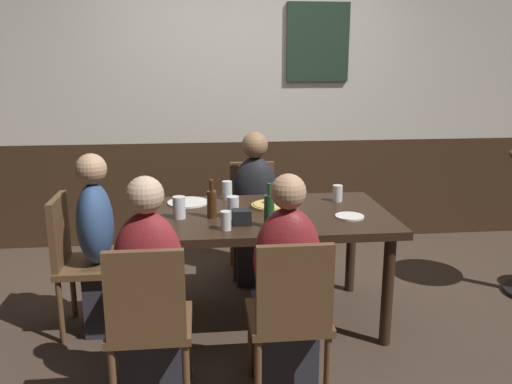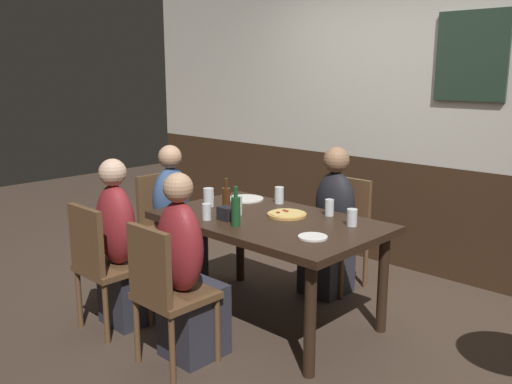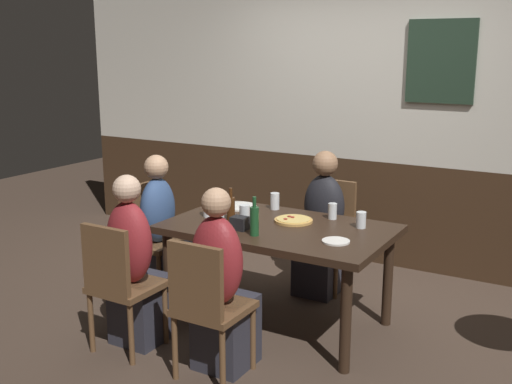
{
  "view_description": "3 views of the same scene",
  "coord_description": "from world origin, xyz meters",
  "views": [
    {
      "loc": [
        -0.42,
        -3.23,
        1.7
      ],
      "look_at": [
        -0.08,
        -0.06,
        0.89
      ],
      "focal_mm": 37.44,
      "sensor_mm": 36.0,
      "label": 1
    },
    {
      "loc": [
        2.44,
        -2.68,
        1.73
      ],
      "look_at": [
        -0.05,
        -0.07,
        0.93
      ],
      "focal_mm": 38.63,
      "sensor_mm": 36.0,
      "label": 2
    },
    {
      "loc": [
        1.96,
        -3.66,
        1.95
      ],
      "look_at": [
        -0.24,
        0.1,
        0.93
      ],
      "focal_mm": 43.51,
      "sensor_mm": 36.0,
      "label": 3
    }
  ],
  "objects": [
    {
      "name": "person_mid_near",
      "position": [
        0.0,
        -0.72,
        0.49
      ],
      "size": [
        0.34,
        0.37,
        1.16
      ],
      "color": "#2D2D38",
      "rests_on": "ground_plane"
    },
    {
      "name": "person_mid_far",
      "position": [
        -0.0,
        0.72,
        0.49
      ],
      "size": [
        0.34,
        0.37,
        1.16
      ],
      "color": "#2D2D38",
      "rests_on": "ground_plane"
    },
    {
      "name": "plate_white_small",
      "position": [
        0.49,
        -0.15,
        0.75
      ],
      "size": [
        0.18,
        0.18,
        0.01
      ],
      "primitive_type": "cylinder",
      "color": "white",
      "rests_on": "dining_table"
    },
    {
      "name": "beer_bottle_brown",
      "position": [
        -0.35,
        -0.06,
        0.83
      ],
      "size": [
        0.06,
        0.06,
        0.24
      ],
      "color": "#42230F",
      "rests_on": "dining_table"
    },
    {
      "name": "highball_clear",
      "position": [
        0.25,
        0.34,
        0.79
      ],
      "size": [
        0.06,
        0.06,
        0.12
      ],
      "color": "silver",
      "rests_on": "dining_table"
    },
    {
      "name": "person_head_west",
      "position": [
        -1.03,
        0.0,
        0.48
      ],
      "size": [
        0.37,
        0.34,
        1.14
      ],
      "color": "#2D2D38",
      "rests_on": "ground_plane"
    },
    {
      "name": "condiment_caddy",
      "position": [
        -0.18,
        -0.22,
        0.79
      ],
      "size": [
        0.11,
        0.09,
        0.09
      ],
      "primitive_type": "cube",
      "color": "black",
      "rests_on": "dining_table"
    },
    {
      "name": "person_left_near",
      "position": [
        -0.68,
        -0.72,
        0.49
      ],
      "size": [
        0.34,
        0.37,
        1.17
      ],
      "color": "#2D2D38",
      "rests_on": "ground_plane"
    },
    {
      "name": "pint_glass_stout",
      "position": [
        0.51,
        0.24,
        0.79
      ],
      "size": [
        0.07,
        0.07,
        0.11
      ],
      "color": "silver",
      "rests_on": "dining_table"
    },
    {
      "name": "chair_head_west",
      "position": [
        -1.19,
        0.0,
        0.5
      ],
      "size": [
        0.4,
        0.4,
        0.88
      ],
      "color": "brown",
      "rests_on": "ground_plane"
    },
    {
      "name": "chair_mid_near",
      "position": [
        0.0,
        -0.89,
        0.5
      ],
      "size": [
        0.4,
        0.4,
        0.88
      ],
      "color": "brown",
      "rests_on": "ground_plane"
    },
    {
      "name": "pizza",
      "position": [
        0.05,
        0.14,
        0.75
      ],
      "size": [
        0.27,
        0.27,
        0.03
      ],
      "color": "tan",
      "rests_on": "dining_table"
    },
    {
      "name": "tumbler_short",
      "position": [
        -0.24,
        0.38,
        0.79
      ],
      "size": [
        0.07,
        0.07,
        0.13
      ],
      "color": "silver",
      "rests_on": "dining_table"
    },
    {
      "name": "dining_table",
      "position": [
        0.0,
        0.0,
        0.66
      ],
      "size": [
        1.55,
        0.94,
        0.74
      ],
      "color": "black",
      "rests_on": "ground_plane"
    },
    {
      "name": "wall_back",
      "position": [
        0.0,
        1.65,
        1.3
      ],
      "size": [
        6.4,
        0.13,
        2.6
      ],
      "color": "#3D2819",
      "rests_on": "ground_plane"
    },
    {
      "name": "chair_left_near",
      "position": [
        -0.68,
        -0.89,
        0.5
      ],
      "size": [
        0.4,
        0.4,
        0.88
      ],
      "color": "brown",
      "rests_on": "ground_plane"
    },
    {
      "name": "tumbler_water",
      "position": [
        -0.23,
        -0.08,
        0.8
      ],
      "size": [
        0.07,
        0.07,
        0.14
      ],
      "color": "silver",
      "rests_on": "dining_table"
    },
    {
      "name": "plate_white_large",
      "position": [
        -0.51,
        0.29,
        0.75
      ],
      "size": [
        0.28,
        0.28,
        0.01
      ],
      "primitive_type": "cylinder",
      "color": "white",
      "rests_on": "dining_table"
    },
    {
      "name": "pint_glass_pale",
      "position": [
        -0.55,
        -0.05,
        0.8
      ],
      "size": [
        0.08,
        0.08,
        0.14
      ],
      "color": "silver",
      "rests_on": "dining_table"
    },
    {
      "name": "beer_bottle_green",
      "position": [
        -0.03,
        -0.28,
        0.84
      ],
      "size": [
        0.06,
        0.06,
        0.26
      ],
      "color": "#194723",
      "rests_on": "dining_table"
    },
    {
      "name": "ground_plane",
      "position": [
        0.0,
        0.0,
        0.0
      ],
      "size": [
        12.0,
        12.0,
        0.0
      ],
      "primitive_type": "plane",
      "color": "#423328"
    },
    {
      "name": "chair_mid_far",
      "position": [
        0.0,
        0.89,
        0.5
      ],
      "size": [
        0.4,
        0.4,
        0.88
      ],
      "color": "brown",
      "rests_on": "ground_plane"
    },
    {
      "name": "beer_glass_tall",
      "position": [
        -0.28,
        -0.31,
        0.79
      ],
      "size": [
        0.06,
        0.06,
        0.11
      ],
      "color": "silver",
      "rests_on": "dining_table"
    }
  ]
}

